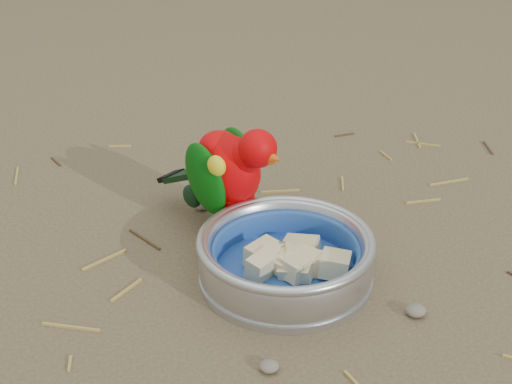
{
  "coord_description": "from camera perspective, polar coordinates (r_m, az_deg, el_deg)",
  "views": [
    {
      "loc": [
        -0.07,
        -0.76,
        0.51
      ],
      "look_at": [
        -0.03,
        0.04,
        0.08
      ],
      "focal_mm": 50.0,
      "sensor_mm": 36.0,
      "label": 1
    }
  ],
  "objects": [
    {
      "name": "ground",
      "position": [
        0.92,
        2.14,
        -5.42
      ],
      "size": [
        60.0,
        60.0,
        0.0
      ],
      "primitive_type": "plane",
      "color": "brown"
    },
    {
      "name": "ground_debris",
      "position": [
        0.98,
        3.49,
        -2.81
      ],
      "size": [
        0.9,
        0.8,
        0.01
      ],
      "primitive_type": null,
      "color": "#AC8E43",
      "rests_on": "ground"
    },
    {
      "name": "bowl_wall",
      "position": [
        0.86,
        2.4,
        -4.97
      ],
      "size": [
        0.21,
        0.21,
        0.04
      ],
      "primitive_type": null,
      "color": "#B2B2BA",
      "rests_on": "food_bowl"
    },
    {
      "name": "food_bowl",
      "position": [
        0.87,
        2.36,
        -6.62
      ],
      "size": [
        0.21,
        0.21,
        0.02
      ],
      "primitive_type": "cylinder",
      "color": "#B2B2BA",
      "rests_on": "ground"
    },
    {
      "name": "fruit_wedges",
      "position": [
        0.86,
        2.39,
        -5.36
      ],
      "size": [
        0.13,
        0.13,
        0.03
      ],
      "primitive_type": null,
      "color": "beige",
      "rests_on": "food_bowl"
    },
    {
      "name": "lory_parrot",
      "position": [
        0.94,
        -2.08,
        0.99
      ],
      "size": [
        0.2,
        0.2,
        0.16
      ],
      "primitive_type": null,
      "rotation": [
        0.0,
        0.0,
        -2.32
      ],
      "color": "#D00204",
      "rests_on": "ground"
    }
  ]
}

